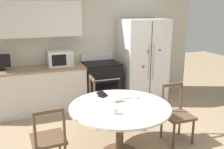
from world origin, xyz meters
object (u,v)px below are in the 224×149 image
(dining_chair_left, at_px, (49,140))
(dining_chair_right, at_px, (177,115))
(refrigerator, at_px, (143,60))
(candle_glass, at_px, (115,111))
(countertop_tv, at_px, (1,62))
(dining_chair_far, at_px, (101,102))
(oven_range, at_px, (101,83))
(microwave, at_px, (60,58))
(wallet, at_px, (102,95))

(dining_chair_left, height_order, dining_chair_right, same)
(refrigerator, distance_m, candle_glass, 2.65)
(countertop_tv, distance_m, dining_chair_left, 2.26)
(dining_chair_far, bearing_deg, oven_range, 165.22)
(dining_chair_right, bearing_deg, microwave, -53.88)
(dining_chair_far, bearing_deg, refrigerator, 129.53)
(dining_chair_right, height_order, candle_glass, dining_chair_right)
(refrigerator, distance_m, dining_chair_left, 3.07)
(dining_chair_far, distance_m, dining_chair_left, 1.43)
(oven_range, height_order, microwave, microwave)
(candle_glass, bearing_deg, wallet, 85.76)
(microwave, bearing_deg, wallet, -77.24)
(dining_chair_far, bearing_deg, microwave, -151.22)
(refrigerator, relative_size, dining_chair_far, 2.01)
(countertop_tv, height_order, candle_glass, countertop_tv)
(oven_range, height_order, dining_chair_far, oven_range)
(refrigerator, bearing_deg, countertop_tv, 177.62)
(refrigerator, bearing_deg, candle_glass, -124.56)
(candle_glass, bearing_deg, dining_chair_right, 14.39)
(countertop_tv, relative_size, dining_chair_left, 0.39)
(microwave, height_order, candle_glass, microwave)
(dining_chair_left, relative_size, dining_chair_right, 1.00)
(oven_range, relative_size, dining_chair_right, 1.20)
(candle_glass, bearing_deg, microwave, 97.83)
(oven_range, height_order, wallet, oven_range)
(refrigerator, height_order, dining_chair_right, refrigerator)
(dining_chair_left, xyz_separation_m, candle_glass, (0.82, -0.21, 0.35))
(countertop_tv, relative_size, candle_glass, 4.02)
(candle_glass, bearing_deg, refrigerator, 55.44)
(refrigerator, distance_m, dining_chair_right, 1.97)
(oven_range, bearing_deg, dining_chair_right, -72.33)
(refrigerator, relative_size, wallet, 10.77)
(microwave, relative_size, wallet, 2.88)
(countertop_tv, distance_m, candle_glass, 2.72)
(refrigerator, height_order, countertop_tv, refrigerator)
(countertop_tv, bearing_deg, microwave, -0.24)
(countertop_tv, bearing_deg, dining_chair_right, -37.93)
(refrigerator, height_order, candle_glass, refrigerator)
(oven_range, distance_m, countertop_tv, 2.04)
(microwave, xyz_separation_m, dining_chair_right, (1.46, -2.00, -0.62))
(countertop_tv, bearing_deg, dining_chair_far, -33.55)
(countertop_tv, bearing_deg, wallet, -47.68)
(refrigerator, relative_size, oven_range, 1.68)
(countertop_tv, distance_m, wallet, 2.21)
(dining_chair_left, xyz_separation_m, wallet, (0.87, 0.47, 0.34))
(dining_chair_far, distance_m, candle_glass, 1.28)
(microwave, distance_m, dining_chair_right, 2.55)
(dining_chair_left, distance_m, wallet, 1.04)
(microwave, relative_size, dining_chair_left, 0.54)
(dining_chair_far, relative_size, candle_glass, 10.33)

